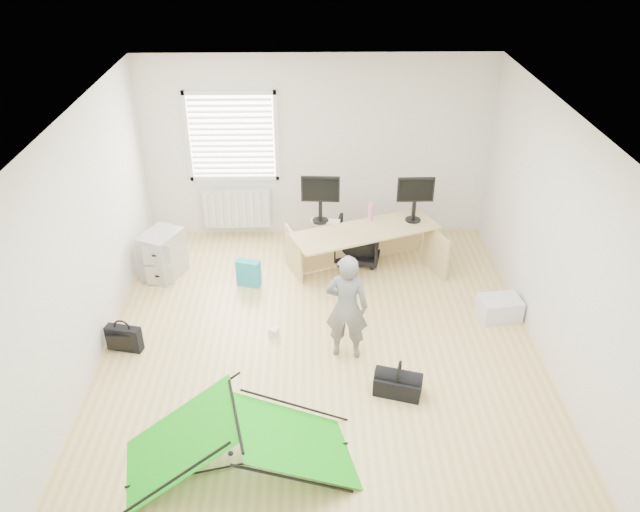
{
  "coord_description": "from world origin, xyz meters",
  "views": [
    {
      "loc": [
        -0.12,
        -5.73,
        4.59
      ],
      "look_at": [
        0.0,
        0.4,
        0.95
      ],
      "focal_mm": 35.0,
      "sensor_mm": 36.0,
      "label": 1
    }
  ],
  "objects_px": {
    "monitor_right": "(414,205)",
    "laptop_bag": "(124,338)",
    "storage_crate": "(499,308)",
    "person": "(347,307)",
    "duffel_bag": "(398,385)",
    "desk": "(365,252)",
    "kite": "(238,441)",
    "office_chair": "(358,241)",
    "monitor_left": "(320,205)",
    "filing_cabinet": "(163,254)",
    "thermos": "(370,212)"
  },
  "relations": [
    {
      "from": "monitor_right",
      "to": "laptop_bag",
      "type": "xyz_separation_m",
      "value": [
        -3.54,
        -1.86,
        -0.75
      ]
    },
    {
      "from": "monitor_left",
      "to": "monitor_right",
      "type": "xyz_separation_m",
      "value": [
        1.26,
        0.0,
        -0.01
      ]
    },
    {
      "from": "monitor_left",
      "to": "laptop_bag",
      "type": "relative_size",
      "value": 1.26
    },
    {
      "from": "thermos",
      "to": "person",
      "type": "height_order",
      "value": "person"
    },
    {
      "from": "person",
      "to": "duffel_bag",
      "type": "bearing_deg",
      "value": 137.09
    },
    {
      "from": "kite",
      "to": "laptop_bag",
      "type": "bearing_deg",
      "value": 117.43
    },
    {
      "from": "office_chair",
      "to": "person",
      "type": "height_order",
      "value": "person"
    },
    {
      "from": "kite",
      "to": "duffel_bag",
      "type": "relative_size",
      "value": 4.23
    },
    {
      "from": "monitor_left",
      "to": "thermos",
      "type": "xyz_separation_m",
      "value": [
        0.68,
        0.02,
        -0.12
      ]
    },
    {
      "from": "desk",
      "to": "duffel_bag",
      "type": "distance_m",
      "value": 2.4
    },
    {
      "from": "filing_cabinet",
      "to": "storage_crate",
      "type": "distance_m",
      "value": 4.44
    },
    {
      "from": "kite",
      "to": "storage_crate",
      "type": "xyz_separation_m",
      "value": [
        2.98,
        2.24,
        -0.18
      ]
    },
    {
      "from": "person",
      "to": "laptop_bag",
      "type": "height_order",
      "value": "person"
    },
    {
      "from": "desk",
      "to": "storage_crate",
      "type": "relative_size",
      "value": 3.99
    },
    {
      "from": "person",
      "to": "duffel_bag",
      "type": "relative_size",
      "value": 2.66
    },
    {
      "from": "desk",
      "to": "duffel_bag",
      "type": "bearing_deg",
      "value": -107.58
    },
    {
      "from": "monitor_right",
      "to": "person",
      "type": "distance_m",
      "value": 2.25
    },
    {
      "from": "desk",
      "to": "filing_cabinet",
      "type": "relative_size",
      "value": 3.01
    },
    {
      "from": "office_chair",
      "to": "storage_crate",
      "type": "height_order",
      "value": "office_chair"
    },
    {
      "from": "filing_cabinet",
      "to": "person",
      "type": "height_order",
      "value": "person"
    },
    {
      "from": "office_chair",
      "to": "laptop_bag",
      "type": "xyz_separation_m",
      "value": [
        -2.81,
        -1.97,
        -0.14
      ]
    },
    {
      "from": "monitor_right",
      "to": "storage_crate",
      "type": "xyz_separation_m",
      "value": [
        0.91,
        -1.33,
        -0.77
      ]
    },
    {
      "from": "monitor_left",
      "to": "monitor_right",
      "type": "height_order",
      "value": "monitor_left"
    },
    {
      "from": "kite",
      "to": "duffel_bag",
      "type": "xyz_separation_m",
      "value": [
        1.57,
        0.93,
        -0.21
      ]
    },
    {
      "from": "monitor_left",
      "to": "storage_crate",
      "type": "distance_m",
      "value": 2.66
    },
    {
      "from": "desk",
      "to": "monitor_right",
      "type": "bearing_deg",
      "value": -0.3
    },
    {
      "from": "person",
      "to": "duffel_bag",
      "type": "distance_m",
      "value": 0.99
    },
    {
      "from": "monitor_right",
      "to": "laptop_bag",
      "type": "relative_size",
      "value": 1.21
    },
    {
      "from": "filing_cabinet",
      "to": "person",
      "type": "xyz_separation_m",
      "value": [
        2.38,
        -1.72,
        0.32
      ]
    },
    {
      "from": "desk",
      "to": "monitor_left",
      "type": "height_order",
      "value": "monitor_left"
    },
    {
      "from": "monitor_left",
      "to": "kite",
      "type": "bearing_deg",
      "value": -98.45
    },
    {
      "from": "laptop_bag",
      "to": "filing_cabinet",
      "type": "bearing_deg",
      "value": 98.17
    },
    {
      "from": "kite",
      "to": "storage_crate",
      "type": "height_order",
      "value": "kite"
    },
    {
      "from": "desk",
      "to": "kite",
      "type": "xyz_separation_m",
      "value": [
        -1.4,
        -3.31,
        -0.01
      ]
    },
    {
      "from": "office_chair",
      "to": "kite",
      "type": "height_order",
      "value": "kite"
    },
    {
      "from": "storage_crate",
      "to": "duffel_bag",
      "type": "bearing_deg",
      "value": -137.15
    },
    {
      "from": "laptop_bag",
      "to": "storage_crate",
      "type": "bearing_deg",
      "value": 20.14
    },
    {
      "from": "thermos",
      "to": "duffel_bag",
      "type": "bearing_deg",
      "value": -88.34
    },
    {
      "from": "monitor_left",
      "to": "kite",
      "type": "height_order",
      "value": "monitor_left"
    },
    {
      "from": "filing_cabinet",
      "to": "kite",
      "type": "height_order",
      "value": "filing_cabinet"
    },
    {
      "from": "storage_crate",
      "to": "laptop_bag",
      "type": "relative_size",
      "value": 1.21
    },
    {
      "from": "storage_crate",
      "to": "laptop_bag",
      "type": "xyz_separation_m",
      "value": [
        -4.45,
        -0.53,
        0.02
      ]
    },
    {
      "from": "monitor_left",
      "to": "office_chair",
      "type": "xyz_separation_m",
      "value": [
        0.54,
        0.11,
        -0.62
      ]
    },
    {
      "from": "thermos",
      "to": "laptop_bag",
      "type": "height_order",
      "value": "thermos"
    },
    {
      "from": "monitor_left",
      "to": "person",
      "type": "height_order",
      "value": "person"
    },
    {
      "from": "monitor_left",
      "to": "duffel_bag",
      "type": "distance_m",
      "value": 2.86
    },
    {
      "from": "kite",
      "to": "thermos",
      "type": "bearing_deg",
      "value": 54.25
    },
    {
      "from": "storage_crate",
      "to": "person",
      "type": "bearing_deg",
      "value": -161.14
    },
    {
      "from": "monitor_right",
      "to": "thermos",
      "type": "height_order",
      "value": "monitor_right"
    },
    {
      "from": "filing_cabinet",
      "to": "thermos",
      "type": "height_order",
      "value": "thermos"
    }
  ]
}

